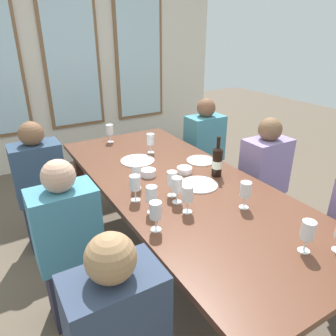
{
  "coord_description": "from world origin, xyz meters",
  "views": [
    {
      "loc": [
        -1.12,
        -1.72,
        1.77
      ],
      "look_at": [
        0.0,
        0.17,
        0.79
      ],
      "focal_mm": 34.1,
      "sensor_mm": 36.0,
      "label": 1
    }
  ],
  "objects_px": {
    "dining_table": "(180,191)",
    "wine_glass_10": "(177,186)",
    "wine_glass_0": "(246,190)",
    "wine_glass_6": "(156,212)",
    "wine_glass_11": "(308,231)",
    "seated_person_0": "(41,190)",
    "white_plate_1": "(137,161)",
    "white_plate_2": "(199,185)",
    "tasting_bowl_1": "(184,170)",
    "wine_glass_1": "(151,140)",
    "wine_glass_4": "(188,195)",
    "seated_person_2": "(69,248)",
    "wine_glass_9": "(152,195)",
    "wine_glass_2": "(110,130)",
    "wine_bottle_1": "(217,161)",
    "white_plate_0": "(201,161)",
    "wine_glass_5": "(136,172)",
    "seated_person_3": "(263,184)",
    "wine_glass_3": "(172,180)",
    "wine_glass_7": "(135,183)",
    "tasting_bowl_0": "(148,173)",
    "seated_person_1": "(204,153)"
  },
  "relations": [
    {
      "from": "wine_bottle_1",
      "to": "white_plate_0",
      "type": "bearing_deg",
      "value": 77.64
    },
    {
      "from": "wine_glass_0",
      "to": "wine_glass_6",
      "type": "bearing_deg",
      "value": 173.31
    },
    {
      "from": "tasting_bowl_1",
      "to": "seated_person_0",
      "type": "height_order",
      "value": "seated_person_0"
    },
    {
      "from": "wine_bottle_1",
      "to": "wine_glass_7",
      "type": "xyz_separation_m",
      "value": [
        -0.68,
        -0.03,
        0.01
      ]
    },
    {
      "from": "wine_glass_2",
      "to": "wine_glass_6",
      "type": "height_order",
      "value": "same"
    },
    {
      "from": "wine_glass_0",
      "to": "wine_glass_2",
      "type": "xyz_separation_m",
      "value": [
        -0.26,
        1.58,
        -0.0
      ]
    },
    {
      "from": "white_plate_1",
      "to": "wine_glass_9",
      "type": "bearing_deg",
      "value": -109.32
    },
    {
      "from": "seated_person_1",
      "to": "seated_person_3",
      "type": "relative_size",
      "value": 1.0
    },
    {
      "from": "wine_bottle_1",
      "to": "seated_person_0",
      "type": "distance_m",
      "value": 1.46
    },
    {
      "from": "wine_glass_7",
      "to": "wine_glass_11",
      "type": "bearing_deg",
      "value": -60.41
    },
    {
      "from": "wine_glass_3",
      "to": "seated_person_1",
      "type": "relative_size",
      "value": 0.16
    },
    {
      "from": "seated_person_0",
      "to": "seated_person_3",
      "type": "xyz_separation_m",
      "value": [
        1.66,
        -0.85,
        0.0
      ]
    },
    {
      "from": "wine_bottle_1",
      "to": "seated_person_3",
      "type": "height_order",
      "value": "seated_person_3"
    },
    {
      "from": "wine_glass_5",
      "to": "wine_glass_10",
      "type": "bearing_deg",
      "value": -65.87
    },
    {
      "from": "wine_glass_0",
      "to": "wine_glass_10",
      "type": "distance_m",
      "value": 0.42
    },
    {
      "from": "wine_glass_4",
      "to": "wine_glass_9",
      "type": "height_order",
      "value": "same"
    },
    {
      "from": "wine_bottle_1",
      "to": "wine_glass_1",
      "type": "relative_size",
      "value": 1.76
    },
    {
      "from": "white_plate_1",
      "to": "white_plate_2",
      "type": "height_order",
      "value": "same"
    },
    {
      "from": "dining_table",
      "to": "white_plate_0",
      "type": "height_order",
      "value": "white_plate_0"
    },
    {
      "from": "wine_glass_1",
      "to": "wine_glass_9",
      "type": "relative_size",
      "value": 1.0
    },
    {
      "from": "wine_bottle_1",
      "to": "tasting_bowl_0",
      "type": "relative_size",
      "value": 2.73
    },
    {
      "from": "wine_glass_1",
      "to": "wine_glass_2",
      "type": "relative_size",
      "value": 1.0
    },
    {
      "from": "seated_person_0",
      "to": "seated_person_1",
      "type": "xyz_separation_m",
      "value": [
        1.66,
        -0.0,
        0.0
      ]
    },
    {
      "from": "white_plate_0",
      "to": "white_plate_2",
      "type": "bearing_deg",
      "value": -127.63
    },
    {
      "from": "white_plate_0",
      "to": "seated_person_3",
      "type": "bearing_deg",
      "value": -30.33
    },
    {
      "from": "dining_table",
      "to": "seated_person_0",
      "type": "height_order",
      "value": "seated_person_0"
    },
    {
      "from": "wine_glass_9",
      "to": "white_plate_2",
      "type": "bearing_deg",
      "value": 18.22
    },
    {
      "from": "wine_glass_9",
      "to": "seated_person_0",
      "type": "height_order",
      "value": "seated_person_0"
    },
    {
      "from": "white_plate_1",
      "to": "wine_glass_2",
      "type": "height_order",
      "value": "wine_glass_2"
    },
    {
      "from": "wine_glass_4",
      "to": "seated_person_2",
      "type": "height_order",
      "value": "seated_person_2"
    },
    {
      "from": "wine_glass_4",
      "to": "seated_person_2",
      "type": "xyz_separation_m",
      "value": [
        -0.66,
        0.3,
        -0.33
      ]
    },
    {
      "from": "white_plate_2",
      "to": "wine_glass_7",
      "type": "relative_size",
      "value": 1.55
    },
    {
      "from": "white_plate_1",
      "to": "wine_glass_11",
      "type": "relative_size",
      "value": 1.6
    },
    {
      "from": "dining_table",
      "to": "wine_glass_9",
      "type": "relative_size",
      "value": 14.44
    },
    {
      "from": "wine_glass_4",
      "to": "wine_glass_10",
      "type": "bearing_deg",
      "value": 86.62
    },
    {
      "from": "wine_glass_11",
      "to": "seated_person_0",
      "type": "xyz_separation_m",
      "value": [
        -0.96,
        1.78,
        -0.33
      ]
    },
    {
      "from": "tasting_bowl_1",
      "to": "wine_glass_3",
      "type": "height_order",
      "value": "wine_glass_3"
    },
    {
      "from": "wine_glass_0",
      "to": "wine_glass_9",
      "type": "xyz_separation_m",
      "value": [
        -0.52,
        0.24,
        0.0
      ]
    },
    {
      "from": "wine_glass_3",
      "to": "wine_glass_1",
      "type": "bearing_deg",
      "value": 72.28
    },
    {
      "from": "tasting_bowl_1",
      "to": "tasting_bowl_0",
      "type": "bearing_deg",
      "value": 161.49
    },
    {
      "from": "wine_glass_11",
      "to": "seated_person_2",
      "type": "height_order",
      "value": "seated_person_2"
    },
    {
      "from": "tasting_bowl_1",
      "to": "wine_glass_7",
      "type": "distance_m",
      "value": 0.55
    },
    {
      "from": "wine_glass_3",
      "to": "wine_glass_4",
      "type": "relative_size",
      "value": 1.0
    },
    {
      "from": "tasting_bowl_1",
      "to": "wine_glass_1",
      "type": "relative_size",
      "value": 0.68
    },
    {
      "from": "dining_table",
      "to": "white_plate_0",
      "type": "distance_m",
      "value": 0.45
    },
    {
      "from": "white_plate_1",
      "to": "wine_glass_1",
      "type": "distance_m",
      "value": 0.25
    },
    {
      "from": "seated_person_0",
      "to": "seated_person_2",
      "type": "distance_m",
      "value": 0.88
    },
    {
      "from": "wine_glass_0",
      "to": "seated_person_1",
      "type": "bearing_deg",
      "value": 62.74
    },
    {
      "from": "wine_glass_9",
      "to": "white_plate_0",
      "type": "bearing_deg",
      "value": 34.67
    },
    {
      "from": "dining_table",
      "to": "wine_glass_10",
      "type": "xyz_separation_m",
      "value": [
        -0.17,
        -0.22,
        0.18
      ]
    }
  ]
}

